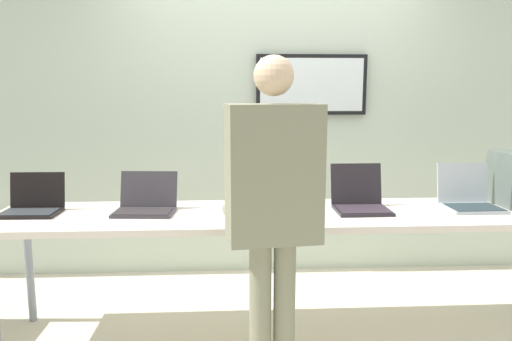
% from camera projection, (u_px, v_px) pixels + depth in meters
% --- Properties ---
extents(ground, '(8.00, 8.00, 0.04)m').
position_uv_depth(ground, '(286.00, 335.00, 3.09)').
color(ground, beige).
extents(back_wall, '(8.00, 0.11, 2.55)m').
position_uv_depth(back_wall, '(273.00, 123.00, 3.99)').
color(back_wall, silver).
rests_on(back_wall, ground).
extents(workbench, '(3.60, 0.70, 0.80)m').
position_uv_depth(workbench, '(287.00, 220.00, 2.96)').
color(workbench, silver).
rests_on(workbench, ground).
extents(laptop_station_0, '(0.34, 0.27, 0.24)m').
position_uv_depth(laptop_station_0, '(33.00, 204.00, 2.93)').
color(laptop_station_0, black).
rests_on(laptop_station_0, workbench).
extents(laptop_station_1, '(0.38, 0.32, 0.24)m').
position_uv_depth(laptop_station_1, '(146.00, 203.00, 2.95)').
color(laptop_station_1, '#36333A').
rests_on(laptop_station_1, workbench).
extents(laptop_station_2, '(0.33, 0.35, 0.22)m').
position_uv_depth(laptop_station_2, '(256.00, 202.00, 3.00)').
color(laptop_station_2, black).
rests_on(laptop_station_2, workbench).
extents(laptop_station_3, '(0.33, 0.33, 0.28)m').
position_uv_depth(laptop_station_3, '(360.00, 200.00, 3.01)').
color(laptop_station_3, black).
rests_on(laptop_station_3, workbench).
extents(laptop_station_4, '(0.34, 0.32, 0.28)m').
position_uv_depth(laptop_station_4, '(469.00, 198.00, 3.06)').
color(laptop_station_4, '#A9B3BB').
rests_on(laptop_station_4, workbench).
extents(person, '(0.49, 0.63, 1.71)m').
position_uv_depth(person, '(273.00, 197.00, 2.30)').
color(person, gray).
rests_on(person, ground).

